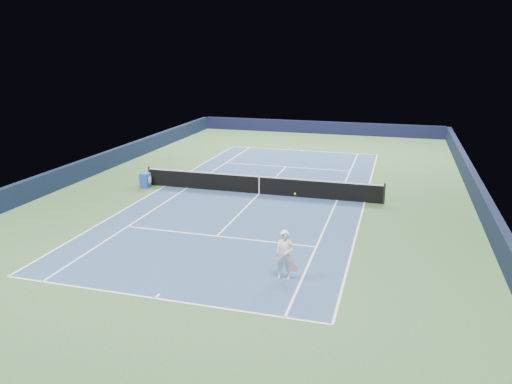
# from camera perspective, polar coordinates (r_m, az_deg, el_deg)

# --- Properties ---
(ground) EXTENTS (40.00, 40.00, 0.00)m
(ground) POSITION_cam_1_polar(r_m,az_deg,el_deg) (26.37, 0.36, -0.21)
(ground) COLOR #31542E
(ground) RESTS_ON ground
(wall_far) EXTENTS (22.00, 0.35, 1.10)m
(wall_far) POSITION_cam_1_polar(r_m,az_deg,el_deg) (45.22, 7.25, 7.33)
(wall_far) COLOR black
(wall_far) RESTS_ON ground
(wall_right) EXTENTS (0.35, 40.00, 1.10)m
(wall_right) POSITION_cam_1_polar(r_m,az_deg,el_deg) (25.62, 24.37, -0.92)
(wall_right) COLOR black
(wall_right) RESTS_ON ground
(wall_left) EXTENTS (0.35, 40.00, 1.10)m
(wall_left) POSITION_cam_1_polar(r_m,az_deg,el_deg) (30.86, -19.38, 2.36)
(wall_left) COLOR #111933
(wall_left) RESTS_ON ground
(court_surface) EXTENTS (10.97, 23.77, 0.01)m
(court_surface) POSITION_cam_1_polar(r_m,az_deg,el_deg) (26.36, 0.36, -0.21)
(court_surface) COLOR navy
(court_surface) RESTS_ON ground
(baseline_far) EXTENTS (10.97, 0.08, 0.00)m
(baseline_far) POSITION_cam_1_polar(r_m,az_deg,el_deg) (37.61, 5.30, 4.75)
(baseline_far) COLOR white
(baseline_far) RESTS_ON ground
(baseline_near) EXTENTS (10.97, 0.08, 0.00)m
(baseline_near) POSITION_cam_1_polar(r_m,az_deg,el_deg) (16.06, -11.48, -11.83)
(baseline_near) COLOR white
(baseline_near) RESTS_ON ground
(sideline_doubles_right) EXTENTS (0.08, 23.77, 0.00)m
(sideline_doubles_right) POSITION_cam_1_polar(r_m,az_deg,el_deg) (25.49, 12.32, -1.16)
(sideline_doubles_right) COLOR white
(sideline_doubles_right) RESTS_ON ground
(sideline_doubles_left) EXTENTS (0.08, 23.77, 0.00)m
(sideline_doubles_left) POSITION_cam_1_polar(r_m,az_deg,el_deg) (28.29, -10.39, 0.68)
(sideline_doubles_left) COLOR white
(sideline_doubles_left) RESTS_ON ground
(sideline_singles_right) EXTENTS (0.08, 23.77, 0.00)m
(sideline_singles_right) POSITION_cam_1_polar(r_m,az_deg,el_deg) (25.60, 9.26, -0.92)
(sideline_singles_right) COLOR white
(sideline_singles_right) RESTS_ON ground
(sideline_singles_left) EXTENTS (0.08, 23.77, 0.00)m
(sideline_singles_left) POSITION_cam_1_polar(r_m,az_deg,el_deg) (27.72, -7.85, 0.48)
(sideline_singles_left) COLOR white
(sideline_singles_left) RESTS_ON ground
(service_line_far) EXTENTS (8.23, 0.08, 0.00)m
(service_line_far) POSITION_cam_1_polar(r_m,az_deg,el_deg) (32.36, 3.44, 2.89)
(service_line_far) COLOR white
(service_line_far) RESTS_ON ground
(service_line_near) EXTENTS (8.23, 0.08, 0.00)m
(service_line_near) POSITION_cam_1_polar(r_m,az_deg,el_deg) (20.60, -4.49, -5.05)
(service_line_near) COLOR white
(service_line_near) RESTS_ON ground
(center_service_line) EXTENTS (0.08, 12.80, 0.00)m
(center_service_line) POSITION_cam_1_polar(r_m,az_deg,el_deg) (26.36, 0.36, -0.19)
(center_service_line) COLOR white
(center_service_line) RESTS_ON ground
(center_mark_far) EXTENTS (0.08, 0.30, 0.00)m
(center_mark_far) POSITION_cam_1_polar(r_m,az_deg,el_deg) (37.47, 5.26, 4.70)
(center_mark_far) COLOR white
(center_mark_far) RESTS_ON ground
(center_mark_near) EXTENTS (0.08, 0.30, 0.00)m
(center_mark_near) POSITION_cam_1_polar(r_m,az_deg,el_deg) (16.17, -11.23, -11.59)
(center_mark_near) COLOR white
(center_mark_near) RESTS_ON ground
(tennis_net) EXTENTS (12.90, 0.10, 1.07)m
(tennis_net) POSITION_cam_1_polar(r_m,az_deg,el_deg) (26.23, 0.37, 0.84)
(tennis_net) COLOR black
(tennis_net) RESTS_ON ground
(sponsor_cube) EXTENTS (0.57, 0.46, 0.80)m
(sponsor_cube) POSITION_cam_1_polar(r_m,az_deg,el_deg) (28.17, -12.55, 1.31)
(sponsor_cube) COLOR blue
(sponsor_cube) RESTS_ON ground
(tennis_player) EXTENTS (0.80, 1.27, 2.72)m
(tennis_player) POSITION_cam_1_polar(r_m,az_deg,el_deg) (16.67, 3.31, -7.20)
(tennis_player) COLOR white
(tennis_player) RESTS_ON ground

